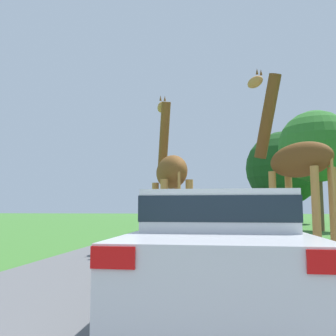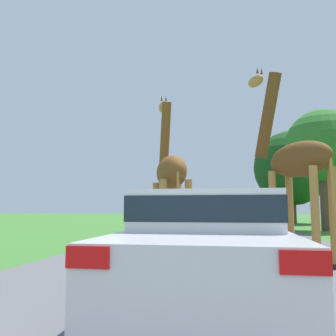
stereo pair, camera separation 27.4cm
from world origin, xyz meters
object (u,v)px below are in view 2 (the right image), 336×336
object	(u,v)px
giraffe_companion	(293,161)
car_queue_right	(262,217)
tree_left_edge	(292,168)
car_far_ahead	(199,214)
tree_right_cluster	(323,147)
giraffe_near_road	(171,175)
car_queue_left	(254,219)
car_lead_maroon	(209,243)

from	to	relation	value
giraffe_companion	car_queue_right	bearing A→B (deg)	54.12
giraffe_companion	tree_left_edge	world-z (taller)	tree_left_edge
car_far_ahead	tree_left_edge	xyz separation A→B (m)	(7.13, 4.02, 3.59)
tree_left_edge	tree_right_cluster	world-z (taller)	tree_left_edge
giraffe_near_road	car_queue_left	bearing A→B (deg)	50.12
car_queue_left	tree_right_cluster	distance (m)	6.96
tree_left_edge	car_queue_left	bearing A→B (deg)	-106.24
car_far_ahead	giraffe_companion	bearing A→B (deg)	-78.23
tree_left_edge	giraffe_near_road	bearing A→B (deg)	-107.56
giraffe_near_road	tree_left_edge	size ratio (longest dim) A/B	0.62
car_far_ahead	tree_right_cluster	size ratio (longest dim) A/B	0.66
car_lead_maroon	car_queue_left	world-z (taller)	car_queue_left
giraffe_near_road	car_far_ahead	xyz separation A→B (m)	(-0.65, 16.47, -1.24)
giraffe_companion	tree_right_cluster	size ratio (longest dim) A/B	0.74
giraffe_near_road	car_queue_left	xyz separation A→B (m)	(2.54, 6.97, -1.31)
car_lead_maroon	car_far_ahead	world-z (taller)	car_far_ahead
giraffe_near_road	giraffe_companion	size ratio (longest dim) A/B	0.94
giraffe_companion	car_lead_maroon	world-z (taller)	giraffe_companion
car_queue_right	tree_right_cluster	world-z (taller)	tree_right_cluster
car_queue_right	car_far_ahead	xyz separation A→B (m)	(-4.03, 4.04, 0.13)
car_lead_maroon	tree_right_cluster	world-z (taller)	tree_right_cluster
car_lead_maroon	tree_right_cluster	distance (m)	16.87
car_lead_maroon	tree_right_cluster	bearing A→B (deg)	70.97
giraffe_near_road	car_queue_left	distance (m)	7.53
car_queue_left	tree_left_edge	distance (m)	14.56
tree_left_edge	tree_right_cluster	size ratio (longest dim) A/B	1.12
car_queue_left	tree_right_cluster	size ratio (longest dim) A/B	0.72
car_queue_right	car_lead_maroon	bearing A→B (deg)	-97.27
tree_right_cluster	giraffe_companion	bearing A→B (deg)	-106.94
car_lead_maroon	car_far_ahead	size ratio (longest dim) A/B	1.00
car_far_ahead	giraffe_near_road	bearing A→B (deg)	-87.74
car_queue_left	tree_right_cluster	bearing A→B (deg)	46.04
car_lead_maroon	car_queue_left	distance (m)	11.41
giraffe_near_road	tree_right_cluster	size ratio (longest dim) A/B	0.69
giraffe_near_road	car_far_ahead	size ratio (longest dim) A/B	1.05
giraffe_companion	tree_right_cluster	world-z (taller)	tree_right_cluster
car_queue_right	car_queue_left	bearing A→B (deg)	-98.66
tree_left_edge	car_lead_maroon	bearing A→B (deg)	-101.93
giraffe_near_road	car_far_ahead	distance (m)	16.53
giraffe_companion	tree_right_cluster	xyz separation A→B (m)	(3.64, 11.96, 2.27)
car_lead_maroon	giraffe_near_road	bearing A→B (deg)	105.75
tree_right_cluster	car_lead_maroon	bearing A→B (deg)	-109.03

